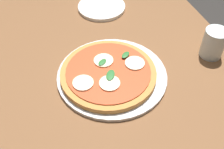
% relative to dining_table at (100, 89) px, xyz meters
% --- Properties ---
extents(dining_table, '(1.11, 0.96, 0.73)m').
position_rel_dining_table_xyz_m(dining_table, '(0.00, 0.00, 0.00)').
color(dining_table, brown).
rests_on(dining_table, ground_plane).
extents(serving_tray, '(0.35, 0.35, 0.01)m').
position_rel_dining_table_xyz_m(serving_tray, '(0.05, 0.03, 0.12)').
color(serving_tray, silver).
rests_on(serving_tray, dining_table).
extents(pizza, '(0.30, 0.30, 0.03)m').
position_rel_dining_table_xyz_m(pizza, '(0.05, 0.01, 0.13)').
color(pizza, '#C6843F').
rests_on(pizza, serving_tray).
extents(plate_white, '(0.20, 0.20, 0.01)m').
position_rel_dining_table_xyz_m(plate_white, '(-0.33, 0.11, 0.12)').
color(plate_white, white).
rests_on(plate_white, dining_table).
extents(glass_cup, '(0.08, 0.08, 0.10)m').
position_rel_dining_table_xyz_m(glass_cup, '(0.06, 0.38, 0.16)').
color(glass_cup, silver).
rests_on(glass_cup, dining_table).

